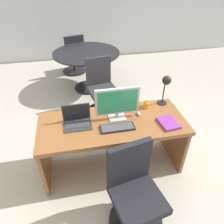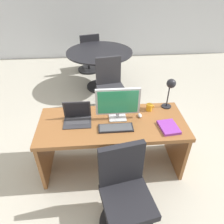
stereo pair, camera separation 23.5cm
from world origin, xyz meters
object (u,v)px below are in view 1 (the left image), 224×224
Objects in this scene: desk_lamp at (166,84)px; coffee_mug at (147,105)px; office_chair at (135,196)px; keyboard at (117,128)px; meeting_table at (87,61)px; meeting_chair_far at (102,91)px; laptop at (77,117)px; monitor at (117,102)px; desk at (112,132)px; mouse at (139,114)px; meeting_chair_near at (74,58)px; book at (168,123)px.

desk_lamp reaches higher than coffee_mug.
desk_lamp is 0.43× the size of office_chair.
meeting_table is at bearing 92.63° from keyboard.
meeting_chair_far is (0.16, -0.87, -0.22)m from meeting_table.
laptop is at bearing 155.17° from keyboard.
monitor is 2.15m from meeting_table.
laptop reaches higher than meeting_table.
desk is 0.42m from monitor.
meeting_table is 0.91m from meeting_chair_far.
mouse is 0.78× the size of coffee_mug.
meeting_chair_near reaches higher than coffee_mug.
book reaches higher than keyboard.
coffee_mug is 0.08× the size of meeting_table.
desk_lamp is 1.49× the size of book.
laptop reaches higher than mouse.
meeting_chair_near is at bearing 95.97° from desk.
meeting_table is 1.41× the size of meeting_chair_near.
desk is at bearing -173.22° from mouse.
monitor is 1.25× the size of desk_lamp.
desk is 1.78× the size of meeting_chair_far.
meeting_chair_far is (-0.63, 1.08, -0.64)m from desk_lamp.
keyboard is at bearing -101.46° from monitor.
monitor is at bearing -90.46° from meeting_chair_far.
meeting_chair_near is (-1.03, 2.81, -0.64)m from desk_lamp.
coffee_mug is 0.11× the size of meeting_chair_far.
office_chair is at bearing -133.24° from book.
laptop reaches higher than meeting_chair_far.
coffee_mug is (0.88, 0.13, -0.03)m from laptop.
laptop is 0.24× the size of meeting_table.
meeting_chair_far is at bearing 86.48° from desk.
keyboard is 2.32m from meeting_table.
monitor reaches higher than meeting_chair_far.
monitor is at bearing 25.89° from desk.
coffee_mug is (0.14, 0.13, 0.03)m from mouse.
coffee_mug reaches higher than desk.
meeting_chair_far reaches higher than office_chair.
coffee_mug is 0.11× the size of meeting_chair_near.
desk_lamp is 3.99× the size of coffee_mug.
office_chair is at bearing -87.18° from meeting_table.
meeting_chair_near reaches higher than desk.
desk is 0.48m from laptop.
desk is 6.32× the size of book.
desk_lamp is 1.41m from meeting_chair_far.
office_chair is (-0.00, -0.82, -0.58)m from monitor.
meeting_chair_far is at bearing 109.88° from book.
laptop is 3.11× the size of coffee_mug.
mouse is at bearing 139.19° from book.
laptop is 0.82× the size of keyboard.
meeting_chair_near is at bearing 106.15° from book.
mouse is at bearing -77.63° from meeting_chair_near.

